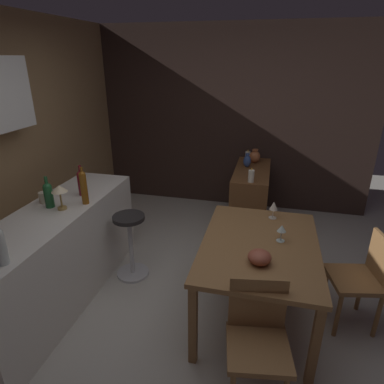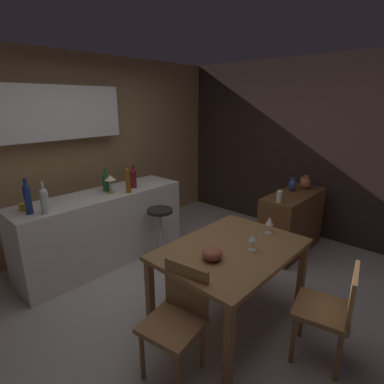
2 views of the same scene
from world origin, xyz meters
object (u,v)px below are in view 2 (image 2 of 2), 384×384
Objects in this scene: wine_bottle_cobalt at (27,198)px; wine_bottle_clear at (44,200)px; wine_glass_right at (253,238)px; fruit_bowl at (212,254)px; pillar_candle_tall at (279,196)px; vase_ceramic_blue at (292,185)px; vase_copper at (305,183)px; wine_glass_left at (270,221)px; counter_lamp at (110,179)px; dining_table at (231,256)px; bar_stool at (161,233)px; wine_bottle_ruby at (133,178)px; wine_bottle_amber at (128,179)px; chair_by_doorway at (331,309)px; cup_cream at (106,184)px; pillar_candle_short at (303,181)px; wine_bottle_green at (106,181)px; cup_mustard at (24,207)px; sideboard_cabinet at (292,222)px; chair_near_window at (177,316)px.

wine_bottle_clear is (0.11, -0.11, -0.03)m from wine_bottle_cobalt.
fruit_bowl is at bearing 156.96° from wine_glass_right.
pillar_candle_tall is 0.93× the size of vase_ceramic_blue.
wine_bottle_cobalt reaches higher than pillar_candle_tall.
vase_ceramic_blue is (-0.22, 0.08, -0.00)m from vase_copper.
wine_glass_left is 1.94m from counter_lamp.
fruit_bowl is (-0.29, -0.01, 0.13)m from dining_table.
wine_glass_right reaches higher than bar_stool.
bar_stool is at bearing 98.24° from wine_glass_left.
wine_glass_left is (0.50, -0.09, 0.20)m from dining_table.
wine_bottle_amber is at bearing -143.25° from wine_bottle_ruby.
fruit_bowl is 0.58× the size of wine_bottle_ruby.
wine_bottle_clear reaches higher than chair_by_doorway.
wine_glass_left is at bearing -72.10° from counter_lamp.
wine_bottle_ruby reaches higher than chair_by_doorway.
pillar_candle_short is at bearing -38.17° from cup_cream.
wine_glass_left is at bearing -169.66° from vase_copper.
wine_glass_right is at bearing -87.69° from cup_cream.
wine_bottle_amber reaches higher than cup_cream.
wine_bottle_amber is (-0.43, 1.70, 0.21)m from wine_glass_left.
wine_bottle_green is at bearing 16.40° from wine_bottle_clear.
fruit_bowl is 0.50× the size of wine_bottle_amber.
wine_glass_left is 2.24m from wine_bottle_clear.
fruit_bowl reaches higher than bar_stool.
cup_mustard reaches higher than wine_glass_left.
fruit_bowl is (-0.58, -1.30, 0.42)m from bar_stool.
cup_cream is at bearing 141.83° from pillar_candle_short.
fruit_bowl is 1.84m from wine_bottle_ruby.
sideboard_cabinet is 1.30m from wine_glass_left.
sideboard_cabinet reaches higher than bar_stool.
fruit_bowl is 1.04× the size of pillar_candle_tall.
cup_cream reaches higher than dining_table.
counter_lamp is 2.61m from vase_copper.
wine_bottle_clear is (-1.00, 1.79, 0.19)m from wine_glass_right.
pillar_candle_tall is at bearing -50.85° from bar_stool.
wine_glass_left is 1.32× the size of cup_mustard.
wine_bottle_green is at bearing 94.42° from wine_glass_right.
dining_table is 2.01m from cup_cream.
bar_stool is at bearing 85.13° from chair_by_doorway.
cup_mustard is 3.58m from pillar_candle_short.
fruit_bowl is 1.67m from wine_bottle_amber.
cup_mustard is at bearing 112.85° from chair_by_doorway.
vase_ceramic_blue is (1.47, -1.03, 0.53)m from bar_stool.
chair_by_doorway is 7.52× the size of cup_cream.
chair_by_doorway is 0.93m from wine_glass_left.
wine_bottle_clear is (-2.61, 1.44, 0.64)m from sideboard_cabinet.
dining_table is 11.80× the size of cup_cream.
cup_cream is at bearing 92.42° from chair_by_doorway.
chair_near_window reaches higher than bar_stool.
cup_cream is (-0.50, 2.08, 0.09)m from wine_glass_left.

